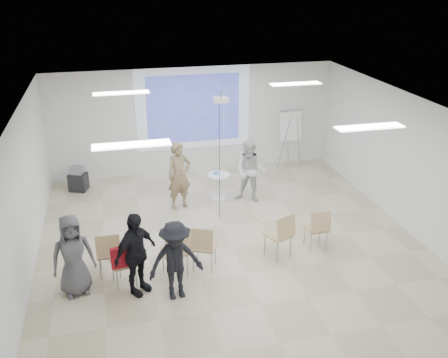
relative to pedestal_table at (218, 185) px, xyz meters
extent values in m
cube|color=beige|center=(-0.25, -2.45, -0.43)|extent=(8.00, 9.00, 0.10)
cube|color=white|center=(-0.25, -2.45, 2.67)|extent=(8.00, 9.00, 0.10)
cube|color=silver|center=(-0.25, 2.10, 1.12)|extent=(8.00, 0.10, 3.00)
cube|color=silver|center=(-4.30, -2.45, 1.12)|extent=(0.10, 9.00, 3.00)
cube|color=silver|center=(3.80, -2.45, 1.12)|extent=(0.10, 9.00, 3.00)
cube|color=silver|center=(-0.25, 2.04, 1.47)|extent=(3.20, 0.01, 2.30)
cube|color=#3644B8|center=(-0.25, 2.02, 1.47)|extent=(2.60, 0.01, 1.90)
cylinder|color=white|center=(0.00, 0.00, -0.36)|extent=(0.53, 0.53, 0.05)
cylinder|color=white|center=(0.00, 0.00, -0.06)|extent=(0.14, 0.14, 0.60)
cylinder|color=white|center=(0.00, 0.00, 0.27)|extent=(0.72, 0.72, 0.04)
cube|color=white|center=(0.03, -0.04, 0.29)|extent=(0.20, 0.16, 0.01)
cube|color=#4489CC|center=(-0.05, 0.08, 0.30)|extent=(0.19, 0.22, 0.01)
imported|color=#8E7857|center=(-1.03, -0.27, 0.57)|extent=(0.81, 0.66, 1.91)
imported|color=silver|center=(0.75, -0.30, 0.51)|extent=(1.09, 1.03, 1.79)
cube|color=white|center=(-0.85, -0.02, 0.88)|extent=(0.08, 0.13, 0.04)
cube|color=white|center=(0.57, -0.05, 0.83)|extent=(0.10, 0.13, 0.04)
cube|color=tan|center=(-2.78, -2.84, 0.09)|extent=(0.44, 0.44, 0.04)
cube|color=tan|center=(-2.78, -3.05, 0.35)|extent=(0.44, 0.09, 0.42)
cylinder|color=#95989D|center=(-2.96, -3.02, -0.15)|extent=(0.02, 0.02, 0.46)
cylinder|color=#93959B|center=(-2.61, -3.02, -0.15)|extent=(0.02, 0.02, 0.46)
cylinder|color=gray|center=(-2.96, -2.66, -0.15)|extent=(0.02, 0.02, 0.46)
cylinder|color=gray|center=(-2.60, -2.66, -0.15)|extent=(0.02, 0.02, 0.46)
cube|color=tan|center=(-2.53, -3.24, 0.07)|extent=(0.51, 0.51, 0.04)
cube|color=tan|center=(-2.49, -3.44, 0.33)|extent=(0.43, 0.17, 0.41)
cylinder|color=#919399|center=(-2.66, -3.44, -0.16)|extent=(0.03, 0.03, 0.45)
cylinder|color=gray|center=(-2.33, -3.37, -0.16)|extent=(0.03, 0.03, 0.45)
cylinder|color=gray|center=(-2.73, -3.11, -0.16)|extent=(0.03, 0.03, 0.45)
cylinder|color=gray|center=(-2.40, -3.04, -0.16)|extent=(0.03, 0.03, 0.45)
cube|color=tan|center=(-1.56, -3.12, 0.11)|extent=(0.53, 0.53, 0.04)
cube|color=tan|center=(-1.53, -3.34, 0.39)|extent=(0.47, 0.16, 0.44)
cylinder|color=#94969C|center=(-1.72, -3.34, -0.14)|extent=(0.03, 0.03, 0.49)
cylinder|color=gray|center=(-1.35, -3.28, -0.14)|extent=(0.03, 0.03, 0.49)
cylinder|color=gray|center=(-1.77, -2.97, -0.14)|extent=(0.03, 0.03, 0.49)
cylinder|color=#95989D|center=(-1.40, -2.91, -0.14)|extent=(0.03, 0.03, 0.49)
cube|color=tan|center=(-0.97, -3.04, 0.10)|extent=(0.59, 0.59, 0.04)
cube|color=tan|center=(-1.06, -3.23, 0.36)|extent=(0.44, 0.26, 0.43)
cylinder|color=gray|center=(-1.21, -3.13, -0.15)|extent=(0.03, 0.03, 0.47)
cylinder|color=#919499|center=(-0.88, -3.28, -0.15)|extent=(0.03, 0.03, 0.47)
cylinder|color=#96989F|center=(-1.06, -2.80, -0.15)|extent=(0.03, 0.03, 0.47)
cylinder|color=gray|center=(-0.73, -2.95, -0.15)|extent=(0.03, 0.03, 0.47)
cube|color=tan|center=(0.57, -2.96, 0.11)|extent=(0.61, 0.61, 0.04)
cube|color=tan|center=(0.66, -3.16, 0.39)|extent=(0.46, 0.27, 0.44)
cylinder|color=gray|center=(0.48, -3.21, -0.14)|extent=(0.03, 0.03, 0.48)
cylinder|color=gray|center=(0.82, -3.05, -0.14)|extent=(0.03, 0.03, 0.48)
cylinder|color=gray|center=(0.32, -2.87, -0.14)|extent=(0.03, 0.03, 0.48)
cylinder|color=gray|center=(0.66, -2.71, -0.14)|extent=(0.03, 0.03, 0.48)
cube|color=tan|center=(1.45, -2.83, 0.08)|extent=(0.44, 0.44, 0.04)
cube|color=tan|center=(1.45, -3.04, 0.34)|extent=(0.43, 0.09, 0.41)
cylinder|color=#919399|center=(1.27, -3.00, -0.16)|extent=(0.02, 0.02, 0.45)
cylinder|color=#96989E|center=(1.63, -3.01, -0.16)|extent=(0.02, 0.02, 0.45)
cylinder|color=gray|center=(1.28, -2.65, -0.16)|extent=(0.02, 0.02, 0.45)
cylinder|color=gray|center=(1.63, -2.66, -0.16)|extent=(0.02, 0.02, 0.45)
cube|color=maroon|center=(-2.53, -3.46, 0.34)|extent=(0.44, 0.18, 0.41)
imported|color=black|center=(-1.56, -3.10, 0.15)|extent=(0.40, 0.32, 0.03)
imported|color=black|center=(-2.31, -3.54, 0.53)|extent=(1.22, 1.16, 1.82)
imported|color=black|center=(-1.64, -3.86, 0.47)|extent=(1.16, 0.72, 1.70)
imported|color=#56565B|center=(-3.39, -3.30, 0.48)|extent=(0.95, 0.73, 1.73)
cylinder|color=gray|center=(2.26, 1.47, 0.44)|extent=(0.31, 0.19, 1.62)
cylinder|color=#909398|center=(2.72, 1.49, 0.44)|extent=(0.30, 0.20, 1.62)
cylinder|color=gray|center=(2.48, 1.77, 0.44)|extent=(0.03, 0.36, 1.62)
cube|color=white|center=(2.48, 1.59, 0.94)|extent=(0.65, 0.21, 0.91)
cube|color=#94979C|center=(2.48, 1.63, 1.36)|extent=(0.66, 0.08, 0.06)
cube|color=black|center=(-3.49, 1.35, -0.13)|extent=(0.55, 0.49, 0.45)
cube|color=gray|center=(-3.49, 1.35, 0.19)|extent=(0.39, 0.36, 0.20)
cylinder|color=black|center=(-3.71, 1.28, -0.36)|extent=(0.07, 0.07, 0.05)
cylinder|color=black|center=(-3.37, 1.16, -0.36)|extent=(0.07, 0.07, 0.05)
cylinder|color=black|center=(-3.62, 1.54, -0.36)|extent=(0.07, 0.07, 0.05)
cylinder|color=black|center=(-3.28, 1.41, -0.36)|extent=(0.07, 0.07, 0.05)
cube|color=white|center=(-0.15, -0.95, 2.44)|extent=(0.30, 0.25, 0.10)
cylinder|color=gray|center=(-0.15, -0.95, 2.55)|extent=(0.04, 0.04, 0.14)
cylinder|color=black|center=(-0.21, -1.03, 1.00)|extent=(0.01, 0.01, 2.77)
cylinder|color=white|center=(-0.11, -1.05, 1.00)|extent=(0.01, 0.01, 2.77)
cube|color=white|center=(-2.25, -0.45, 2.59)|extent=(1.20, 0.30, 0.02)
cube|color=white|center=(1.75, -0.45, 2.59)|extent=(1.20, 0.30, 0.02)
cube|color=white|center=(-2.25, -3.95, 2.59)|extent=(1.20, 0.30, 0.02)
cube|color=white|center=(1.75, -3.95, 2.59)|extent=(1.20, 0.30, 0.02)
camera|label=1|loc=(-2.53, -11.30, 5.10)|focal=40.00mm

